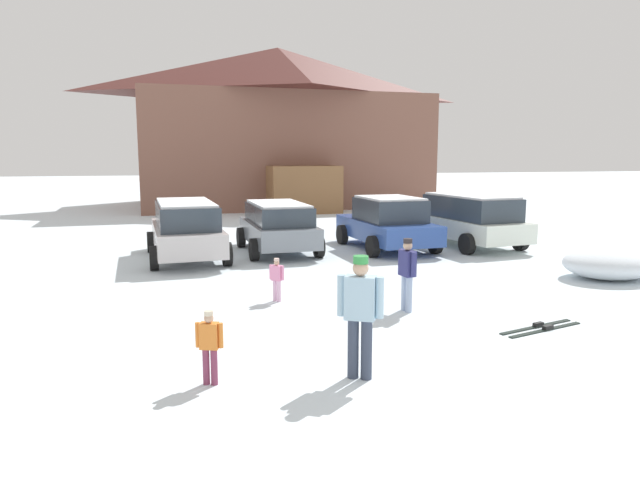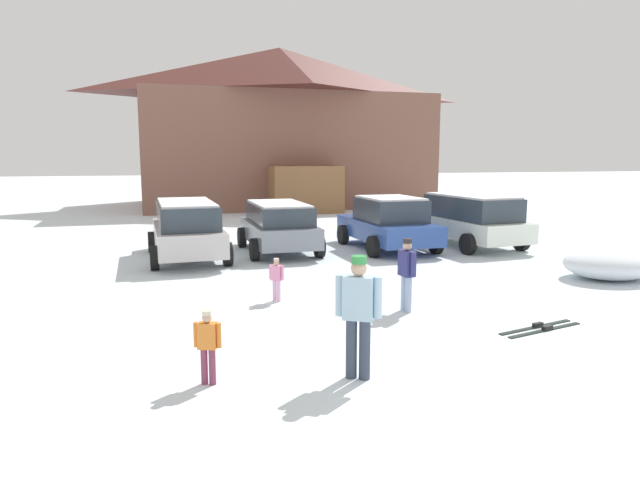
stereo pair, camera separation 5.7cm
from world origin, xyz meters
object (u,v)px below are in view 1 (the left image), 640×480
parked_blue_hatchback (387,223)px  pair_of_skis (541,328)px  skier_adult_in_blue_parka (360,310)px  skier_child_in_pink_snowsuit (277,277)px  parked_grey_wagon (278,225)px  plowed_snow_pile (610,263)px  skier_child_in_orange_jacket (209,343)px  ski_lodge (279,126)px  parked_white_suv (469,219)px  parked_silver_wagon (186,228)px  skier_teen_in_navy_coat (407,271)px

parked_blue_hatchback → pair_of_skis: bearing=-92.8°
skier_adult_in_blue_parka → skier_child_in_pink_snowsuit: (-0.38, 4.26, -0.44)m
parked_grey_wagon → parked_blue_hatchback: bearing=-4.4°
skier_adult_in_blue_parka → plowed_snow_pile: 8.99m
skier_child_in_pink_snowsuit → skier_child_in_orange_jacket: size_ratio=0.90×
parked_grey_wagon → skier_adult_in_blue_parka: (-0.68, -10.11, 0.11)m
skier_adult_in_blue_parka → skier_child_in_pink_snowsuit: 4.30m
pair_of_skis → skier_child_in_pink_snowsuit: bearing=144.2°
skier_child_in_orange_jacket → parked_blue_hatchback: bearing=57.5°
skier_child_in_pink_snowsuit → ski_lodge: bearing=79.7°
skier_child_in_pink_snowsuit → plowed_snow_pile: size_ratio=0.39×
parked_white_suv → pair_of_skis: parked_white_suv is taller
parked_blue_hatchback → pair_of_skis: size_ratio=2.54×
parked_grey_wagon → ski_lodge: bearing=79.7°
ski_lodge → parked_silver_wagon: bearing=-108.4°
pair_of_skis → parked_grey_wagon: bearing=109.1°
parked_white_suv → skier_teen_in_navy_coat: size_ratio=3.20×
parked_grey_wagon → skier_child_in_pink_snowsuit: 5.95m
parked_white_suv → skier_child_in_pink_snowsuit: (-7.30, -5.46, -0.40)m
skier_teen_in_navy_coat → skier_child_in_pink_snowsuit: (-2.27, 1.34, -0.29)m
parked_white_suv → plowed_snow_pile: parked_white_suv is taller
skier_teen_in_navy_coat → skier_adult_in_blue_parka: 3.49m
parked_blue_hatchback → plowed_snow_pile: bearing=-56.0°
parked_grey_wagon → parked_white_suv: bearing=-3.5°
parked_white_suv → skier_adult_in_blue_parka: bearing=-125.5°
parked_blue_hatchback → skier_teen_in_navy_coat: parked_blue_hatchback is taller
parked_silver_wagon → skier_child_in_pink_snowsuit: parked_silver_wagon is taller
skier_child_in_pink_snowsuit → parked_blue_hatchback: bearing=51.0°
parked_silver_wagon → parked_white_suv: parked_white_suv is taller
parked_blue_hatchback → skier_teen_in_navy_coat: (-2.24, -6.92, -0.04)m
parked_grey_wagon → skier_child_in_pink_snowsuit: (-1.06, -5.84, -0.33)m
parked_grey_wagon → parked_white_suv: 6.26m
parked_silver_wagon → skier_child_in_orange_jacket: size_ratio=4.74×
parked_silver_wagon → pair_of_skis: (5.78, -8.30, -0.88)m
parked_grey_wagon → skier_teen_in_navy_coat: (1.22, -7.19, -0.04)m
parked_silver_wagon → skier_adult_in_blue_parka: (2.06, -9.62, 0.05)m
parked_silver_wagon → parked_blue_hatchback: parked_blue_hatchback is taller
ski_lodge → skier_adult_in_blue_parka: (-3.77, -27.11, -3.69)m
ski_lodge → plowed_snow_pile: (4.02, -22.67, -4.26)m
ski_lodge → skier_teen_in_navy_coat: 24.57m
parked_grey_wagon → skier_teen_in_navy_coat: parked_grey_wagon is taller
plowed_snow_pile → ski_lodge: bearing=100.1°
skier_adult_in_blue_parka → skier_child_in_orange_jacket: (-1.95, 0.28, -0.38)m
parked_white_suv → skier_child_in_pink_snowsuit: parked_white_suv is taller
parked_grey_wagon → pair_of_skis: bearing=-70.9°
parked_silver_wagon → skier_teen_in_navy_coat: (3.96, -6.69, -0.10)m
parked_white_suv → parked_silver_wagon: bearing=-179.3°
skier_child_in_orange_jacket → parked_white_suv: bearing=46.8°
parked_white_suv → skier_adult_in_blue_parka: parked_white_suv is taller
ski_lodge → plowed_snow_pile: size_ratio=7.46×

